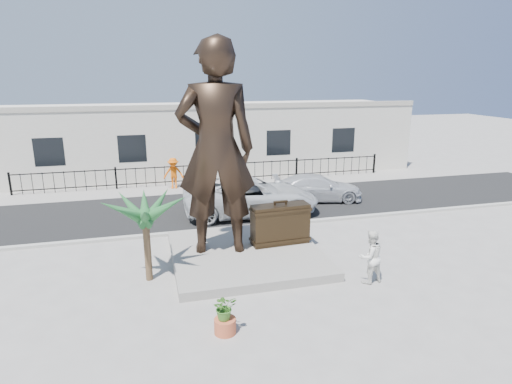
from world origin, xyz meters
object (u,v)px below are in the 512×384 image
suitcase (280,224)px  statue (216,149)px  tourist (370,257)px  car_white (251,196)px

suitcase → statue: bearing=176.9°
tourist → car_white: car_white is taller
suitcase → car_white: size_ratio=0.34×
statue → suitcase: (2.33, 0.01, -2.90)m
tourist → car_white: 7.90m
tourist → statue: bearing=-44.9°
statue → suitcase: bearing=-172.2°
statue → car_white: size_ratio=1.16×
suitcase → car_white: bearing=86.5°
car_white → statue: bearing=156.5°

